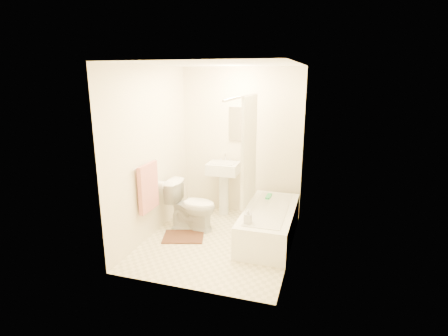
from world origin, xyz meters
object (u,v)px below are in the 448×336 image
(bath_mat, at_px, (183,237))
(sink, at_px, (223,187))
(bathtub, at_px, (269,224))
(soap_bottle, at_px, (248,216))
(toilet, at_px, (192,206))

(bath_mat, bearing_deg, sink, 73.59)
(bathtub, distance_m, bath_mat, 1.25)
(bathtub, height_order, bath_mat, bathtub)
(bath_mat, height_order, soap_bottle, soap_bottle)
(soap_bottle, bearing_deg, toilet, 150.88)
(sink, xyz_separation_m, soap_bottle, (0.71, -1.23, 0.05))
(toilet, height_order, bathtub, toilet)
(toilet, height_order, soap_bottle, toilet)
(bathtub, bearing_deg, bath_mat, -163.44)
(bath_mat, bearing_deg, bathtub, 16.56)
(toilet, xyz_separation_m, bath_mat, (-0.00, -0.33, -0.36))
(sink, relative_size, bath_mat, 1.70)
(bathtub, xyz_separation_m, bath_mat, (-1.18, -0.35, -0.21))
(toilet, xyz_separation_m, bathtub, (1.18, 0.02, -0.15))
(sink, distance_m, bath_mat, 1.15)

